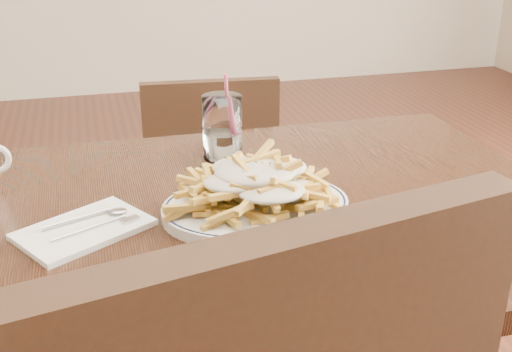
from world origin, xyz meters
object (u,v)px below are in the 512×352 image
object	(u,v)px
loaded_fries	(256,179)
water_glass	(223,131)
chair_far	(210,187)
table	(240,245)
fries_plate	(256,207)

from	to	relation	value
loaded_fries	water_glass	distance (m)	0.27
chair_far	water_glass	bearing A→B (deg)	-97.23
loaded_fries	table	bearing A→B (deg)	122.15
table	water_glass	bearing A→B (deg)	84.43
table	water_glass	xyz separation A→B (m)	(0.02, 0.24, 0.14)
loaded_fries	chair_far	bearing A→B (deg)	85.18
chair_far	fries_plate	bearing A→B (deg)	-94.82
table	fries_plate	world-z (taller)	fries_plate
chair_far	water_glass	world-z (taller)	water_glass
chair_far	loaded_fries	bearing A→B (deg)	-94.82
chair_far	fries_plate	size ratio (longest dim) A/B	2.06
fries_plate	loaded_fries	distance (m)	0.05
chair_far	water_glass	xyz separation A→B (m)	(-0.06, -0.50, 0.35)
chair_far	loaded_fries	world-z (taller)	loaded_fries
table	loaded_fries	distance (m)	0.15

